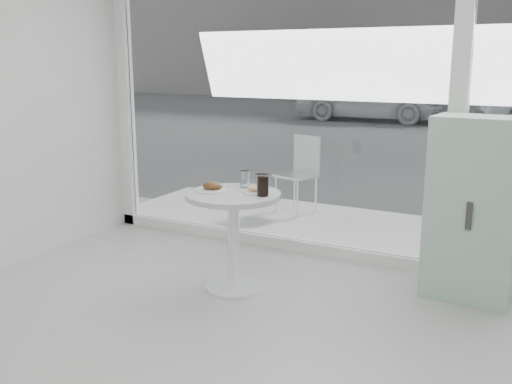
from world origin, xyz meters
The scene contains 12 objects.
storefront centered at (0.07, 3.00, 1.71)m, with size 5.00×0.14×3.00m.
main_table centered at (-0.50, 1.90, 0.55)m, with size 0.72×0.72×0.77m.
patio_deck centered at (0.00, 3.80, 0.03)m, with size 5.60×1.60×0.05m, color white.
street centered at (0.00, 16.00, 0.00)m, with size 40.00×24.00×0.00m, color #333333.
mint_cabinet centered at (1.12, 2.62, 0.68)m, with size 0.65×0.46×1.36m.
patio_chair centered at (-0.92, 4.12, 0.55)m, with size 0.47×0.47×0.87m.
car_white centered at (-3.48, 15.00, 0.73)m, with size 1.73×4.29×1.46m, color silver.
plate_fritter centered at (-0.67, 1.88, 0.80)m, with size 0.25×0.25×0.07m.
plate_donut centered at (-0.36, 1.99, 0.79)m, with size 0.20×0.20×0.05m.
water_tumbler_a centered at (-0.52, 2.12, 0.83)m, with size 0.08×0.08×0.13m.
water_tumbler_b centered at (-0.39, 2.11, 0.82)m, with size 0.07×0.07×0.12m.
cola_glass centered at (-0.26, 1.92, 0.85)m, with size 0.09×0.09×0.16m.
Camera 1 is at (1.61, -1.70, 1.74)m, focal length 40.00 mm.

